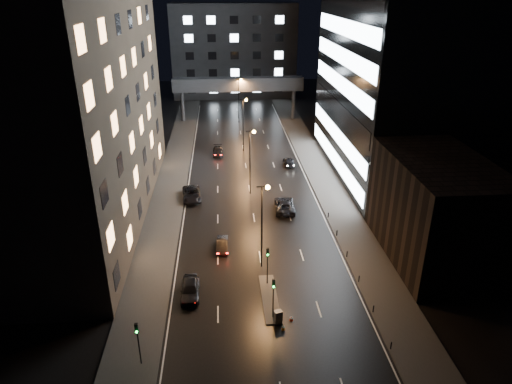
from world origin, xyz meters
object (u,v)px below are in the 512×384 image
(utility_cabinet, at_px, (278,316))
(car_away_c, at_px, (192,194))
(car_away_d, at_px, (218,151))
(car_toward_a, at_px, (285,205))
(car_away_b, at_px, (222,245))
(car_away_a, at_px, (190,289))
(car_toward_b, at_px, (289,162))

(utility_cabinet, bearing_deg, car_away_c, 89.13)
(car_away_d, bearing_deg, car_toward_a, -69.26)
(car_away_b, relative_size, utility_cabinet, 3.10)
(car_away_d, height_order, utility_cabinet, utility_cabinet)
(car_away_c, bearing_deg, car_away_a, -92.91)
(car_away_d, bearing_deg, car_toward_b, -27.73)
(car_toward_b, bearing_deg, car_away_c, 39.02)
(car_away_a, bearing_deg, car_away_b, 68.19)
(car_away_b, height_order, car_away_c, car_away_c)
(car_toward_b, relative_size, utility_cabinet, 3.53)
(car_away_b, xyz_separation_m, car_away_d, (-0.48, 34.01, 0.04))
(car_away_b, distance_m, utility_cabinet, 14.68)
(car_toward_b, bearing_deg, car_toward_a, 81.07)
(car_away_a, relative_size, car_away_b, 1.22)
(car_toward_b, bearing_deg, car_away_b, 67.48)
(car_toward_b, xyz_separation_m, utility_cabinet, (-7.00, -41.32, 0.13))
(car_away_b, bearing_deg, car_away_a, -108.98)
(car_away_a, xyz_separation_m, car_toward_b, (15.54, 36.43, -0.16))
(car_away_a, bearing_deg, car_away_c, 91.74)
(car_away_b, bearing_deg, car_toward_a, 49.91)
(car_away_a, xyz_separation_m, car_away_b, (3.40, 8.86, -0.17))
(car_away_c, xyz_separation_m, car_toward_b, (16.59, 12.86, -0.15))
(car_toward_a, bearing_deg, car_away_a, 60.27)
(car_toward_a, relative_size, car_toward_b, 1.31)
(car_away_a, distance_m, car_away_b, 9.49)
(car_away_a, height_order, car_away_b, car_away_a)
(car_away_d, relative_size, car_toward_a, 0.81)
(car_away_c, height_order, car_away_d, car_away_c)
(car_away_d, relative_size, utility_cabinet, 3.76)
(car_away_c, distance_m, car_away_d, 19.70)
(car_away_b, distance_m, car_toward_b, 30.13)
(car_away_a, height_order, car_toward_b, car_away_a)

